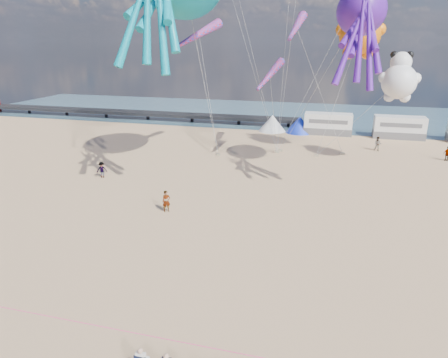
% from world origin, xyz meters
% --- Properties ---
extents(ground, '(120.00, 120.00, 0.00)m').
position_xyz_m(ground, '(0.00, 0.00, 0.00)').
color(ground, tan).
rests_on(ground, ground).
extents(water, '(120.00, 120.00, 0.00)m').
position_xyz_m(water, '(0.00, 55.00, 0.02)').
color(water, '#395B6D').
rests_on(water, ground).
extents(pier, '(60.00, 3.00, 0.50)m').
position_xyz_m(pier, '(-28.00, 44.00, 1.00)').
color(pier, black).
rests_on(pier, ground).
extents(motorhome_0, '(6.60, 2.50, 3.00)m').
position_xyz_m(motorhome_0, '(6.00, 40.00, 1.50)').
color(motorhome_0, silver).
rests_on(motorhome_0, ground).
extents(motorhome_1, '(6.60, 2.50, 3.00)m').
position_xyz_m(motorhome_1, '(15.50, 40.00, 1.50)').
color(motorhome_1, silver).
rests_on(motorhome_1, ground).
extents(tent_white, '(4.00, 4.00, 2.40)m').
position_xyz_m(tent_white, '(-2.00, 40.00, 1.20)').
color(tent_white, white).
rests_on(tent_white, ground).
extents(tent_blue, '(4.00, 4.00, 2.40)m').
position_xyz_m(tent_blue, '(2.00, 40.00, 1.20)').
color(tent_blue, '#1933CC').
rests_on(tent_blue, ground).
extents(rope_line, '(34.00, 0.03, 0.03)m').
position_xyz_m(rope_line, '(0.00, -5.00, 0.02)').
color(rope_line, '#F2338C').
rests_on(rope_line, ground).
extents(standing_person, '(0.75, 0.69, 1.72)m').
position_xyz_m(standing_person, '(-5.68, 8.32, 0.86)').
color(standing_person, tan).
rests_on(standing_person, ground).
extents(beachgoer_1, '(0.99, 0.81, 1.75)m').
position_xyz_m(beachgoer_1, '(12.08, 31.99, 0.88)').
color(beachgoer_1, '#7F6659').
rests_on(beachgoer_1, ground).
extents(beachgoer_2, '(0.97, 0.90, 1.59)m').
position_xyz_m(beachgoer_2, '(-15.01, 14.41, 0.80)').
color(beachgoer_2, '#7F6659').
rests_on(beachgoer_2, ground).
extents(beachgoer_3, '(1.20, 0.91, 1.65)m').
position_xyz_m(beachgoer_3, '(19.22, 29.54, 0.82)').
color(beachgoer_3, '#7F6659').
rests_on(beachgoer_3, ground).
extents(sandbag_a, '(0.50, 0.35, 0.22)m').
position_xyz_m(sandbag_a, '(-6.19, 25.10, 0.11)').
color(sandbag_a, gray).
rests_on(sandbag_a, ground).
extents(sandbag_b, '(0.50, 0.35, 0.22)m').
position_xyz_m(sandbag_b, '(0.67, 28.77, 0.11)').
color(sandbag_b, gray).
rests_on(sandbag_b, ground).
extents(sandbag_c, '(0.50, 0.35, 0.22)m').
position_xyz_m(sandbag_c, '(5.04, 27.56, 0.11)').
color(sandbag_c, gray).
rests_on(sandbag_c, ground).
extents(sandbag_d, '(0.50, 0.35, 0.22)m').
position_xyz_m(sandbag_d, '(7.98, 29.18, 0.11)').
color(sandbag_d, gray).
rests_on(sandbag_d, ground).
extents(sandbag_e, '(0.50, 0.35, 0.22)m').
position_xyz_m(sandbag_e, '(0.36, 28.01, 0.11)').
color(sandbag_e, gray).
rests_on(sandbag_e, ground).
extents(kite_octopus_purple, '(4.11, 9.26, 10.51)m').
position_xyz_m(kite_octopus_purple, '(7.98, 19.99, 15.15)').
color(kite_octopus_purple, '#501797').
extents(kite_panda, '(4.94, 4.75, 5.88)m').
position_xyz_m(kite_panda, '(12.59, 25.73, 8.86)').
color(kite_panda, white).
extents(kite_teddy_orange, '(5.53, 5.25, 7.30)m').
position_xyz_m(kite_teddy_orange, '(8.47, 27.85, 13.40)').
color(kite_teddy_orange, orange).
extents(windsock_left, '(3.94, 6.95, 7.14)m').
position_xyz_m(windsock_left, '(-8.26, 25.09, 13.41)').
color(windsock_left, red).
extents(windsock_mid, '(1.87, 6.12, 6.04)m').
position_xyz_m(windsock_mid, '(1.96, 26.84, 14.13)').
color(windsock_mid, red).
extents(windsock_right, '(2.79, 5.43, 5.47)m').
position_xyz_m(windsock_right, '(-0.32, 24.54, 9.36)').
color(windsock_right, red).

